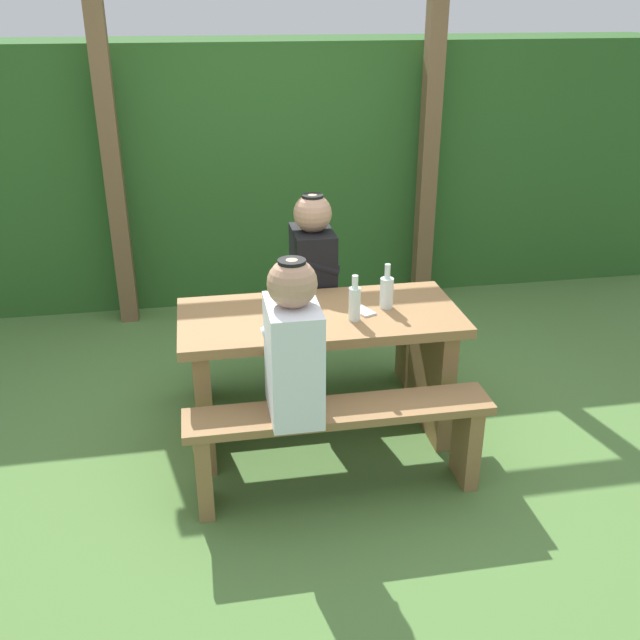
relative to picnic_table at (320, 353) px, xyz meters
name	(u,v)px	position (x,y,z in m)	size (l,w,h in m)	color
ground_plane	(320,434)	(0.00, 0.00, -0.49)	(12.00, 12.00, 0.00)	#4E7538
hedge_backdrop	(267,167)	(0.00, 2.35, 0.45)	(6.40, 0.90, 1.87)	#2B5822
pergola_post_left	(113,167)	(-1.10, 1.73, 0.63)	(0.12, 0.12, 2.23)	brown
pergola_post_right	(428,155)	(1.10, 1.73, 0.63)	(0.12, 0.12, 2.23)	brown
picnic_table	(320,353)	(0.00, 0.00, 0.00)	(1.40, 0.64, 0.71)	olive
bench_near	(339,433)	(0.00, -0.50, -0.16)	(1.40, 0.24, 0.47)	olive
bench_far	(305,339)	(0.00, 0.50, -0.16)	(1.40, 0.24, 0.47)	olive
person_white_shirt	(293,345)	(-0.21, -0.50, 0.31)	(0.25, 0.35, 0.72)	silver
person_black_coat	(313,263)	(0.05, 0.50, 0.31)	(0.25, 0.35, 0.72)	black
drinking_glass	(300,308)	(-0.10, -0.03, 0.27)	(0.08, 0.08, 0.09)	silver
bottle_left	(355,302)	(0.15, -0.11, 0.32)	(0.06, 0.06, 0.23)	silver
bottle_right	(387,291)	(0.34, 0.01, 0.31)	(0.07, 0.07, 0.23)	silver
bottle_center	(277,306)	(-0.23, -0.11, 0.33)	(0.06, 0.06, 0.25)	silver
cell_phone	(363,311)	(0.21, -0.02, 0.23)	(0.07, 0.14, 0.01)	silver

